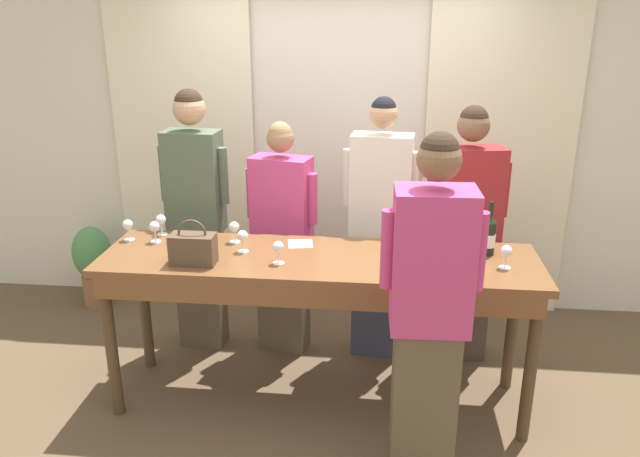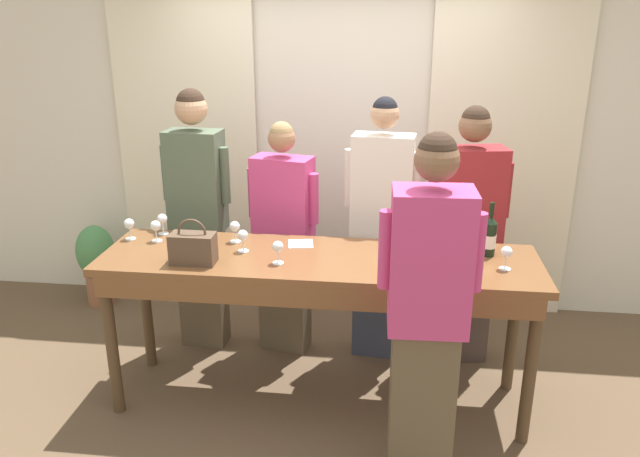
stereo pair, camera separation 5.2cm
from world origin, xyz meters
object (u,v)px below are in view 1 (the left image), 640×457
object	(u,v)px
guest_pink_top	(282,238)
guest_cream_sweater	(380,229)
wine_glass_center_mid	(278,248)
wine_glass_back_left	(506,252)
wine_glass_center_left	(243,237)
guest_olive_jacket	(197,217)
wine_glass_center_right	(154,228)
wine_bottle	(489,235)
handbag	(193,248)
wine_glass_front_mid	(234,228)
potted_plant	(93,261)
wine_glass_front_right	(128,226)
host_pouring	(429,314)
tasting_bar	(318,276)
guest_striped_shirt	(464,235)
wine_glass_front_left	(161,221)

from	to	relation	value
guest_pink_top	guest_cream_sweater	xyz separation A→B (m)	(0.66, -0.00, 0.09)
wine_glass_center_mid	wine_glass_back_left	distance (m)	1.27
wine_glass_center_left	wine_glass_center_mid	size ratio (longest dim) A/B	1.00
guest_olive_jacket	wine_glass_center_right	bearing A→B (deg)	-103.42
wine_bottle	handbag	bearing A→B (deg)	-169.33
wine_glass_front_mid	potted_plant	xyz separation A→B (m)	(-1.43, 0.95, -0.67)
wine_glass_center_mid	wine_glass_center_right	distance (m)	0.85
wine_glass_front_right	host_pouring	world-z (taller)	host_pouring
tasting_bar	host_pouring	xyz separation A→B (m)	(0.60, -0.59, 0.08)
wine_glass_front_right	guest_cream_sweater	size ratio (longest dim) A/B	0.07
wine_glass_front_right	guest_striped_shirt	xyz separation A→B (m)	(2.11, 0.47, -0.15)
wine_glass_front_right	wine_glass_center_mid	xyz separation A→B (m)	(0.99, -0.28, 0.00)
tasting_bar	potted_plant	distance (m)	2.33
wine_bottle	wine_glass_back_left	size ratio (longest dim) A/B	2.40
wine_glass_center_left	guest_pink_top	world-z (taller)	guest_pink_top
guest_olive_jacket	guest_cream_sweater	xyz separation A→B (m)	(1.26, 0.00, -0.04)
handbag	wine_glass_front_mid	size ratio (longest dim) A/B	1.96
potted_plant	host_pouring	bearing A→B (deg)	-34.18
wine_glass_center_right	guest_olive_jacket	size ratio (longest dim) A/B	0.07
wine_glass_center_left	tasting_bar	bearing A→B (deg)	-7.45
guest_pink_top	wine_glass_front_mid	bearing A→B (deg)	-117.05
wine_glass_front_mid	wine_glass_front_left	bearing A→B (deg)	170.01
guest_cream_sweater	host_pouring	xyz separation A→B (m)	(0.25, -1.23, 0.01)
wine_glass_center_mid	guest_striped_shirt	xyz separation A→B (m)	(1.12, 0.74, -0.15)
wine_glass_front_right	guest_cream_sweater	xyz separation A→B (m)	(1.55, 0.47, -0.13)
guest_striped_shirt	host_pouring	distance (m)	1.27
wine_glass_center_left	wine_glass_front_left	bearing A→B (deg)	157.86
tasting_bar	host_pouring	distance (m)	0.84
handbag	potted_plant	distance (m)	1.94
wine_bottle	wine_glass_center_right	world-z (taller)	wine_bottle
wine_bottle	wine_glass_back_left	xyz separation A→B (m)	(0.07, -0.20, -0.02)
wine_glass_center_right	guest_cream_sweater	distance (m)	1.46
host_pouring	potted_plant	xyz separation A→B (m)	(-2.57, 1.74, -0.55)
wine_bottle	wine_glass_center_right	distance (m)	2.01
handbag	potted_plant	bearing A→B (deg)	134.40
wine_glass_front_mid	wine_glass_front_right	xyz separation A→B (m)	(-0.66, -0.03, -0.00)
wine_glass_center_left	wine_bottle	bearing A→B (deg)	4.36
wine_bottle	host_pouring	world-z (taller)	host_pouring
handbag	wine_glass_center_left	xyz separation A→B (m)	(0.24, 0.21, 0.00)
wine_glass_center_left	guest_olive_jacket	bearing A→B (deg)	127.94
guest_pink_top	host_pouring	distance (m)	1.54
guest_olive_jacket	wine_bottle	bearing A→B (deg)	-14.17
wine_glass_front_right	wine_glass_front_mid	bearing A→B (deg)	2.57
guest_cream_sweater	guest_striped_shirt	size ratio (longest dim) A/B	1.03
tasting_bar	wine_glass_front_left	world-z (taller)	wine_glass_front_left
wine_glass_front_mid	guest_olive_jacket	xyz separation A→B (m)	(-0.37, 0.44, -0.09)
wine_glass_back_left	guest_olive_jacket	size ratio (longest dim) A/B	0.07
wine_glass_front_left	potted_plant	xyz separation A→B (m)	(-0.93, 0.86, -0.67)
handbag	potted_plant	size ratio (longest dim) A/B	0.39
wine_glass_front_left	guest_olive_jacket	world-z (taller)	guest_olive_jacket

